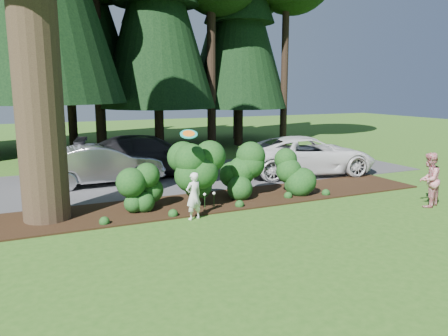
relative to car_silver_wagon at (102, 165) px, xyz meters
name	(u,v)px	position (x,y,z in m)	size (l,w,h in m)	color
ground	(252,234)	(2.44, -7.39, -0.77)	(80.00, 80.00, 0.00)	#2A5718
mulch_bed	(203,203)	(2.44, -4.14, -0.75)	(16.00, 2.50, 0.05)	black
driveway	(164,178)	(2.44, 0.11, -0.76)	(22.00, 6.00, 0.03)	#38383A
shrub_row	(227,177)	(3.21, -4.26, 0.04)	(6.53, 1.60, 1.61)	#133F15
lily_cluster	(205,195)	(2.14, -4.99, -0.28)	(0.69, 0.09, 0.57)	#133F15
car_silver_wagon	(102,165)	(0.00, 0.00, 0.00)	(1.57, 4.50, 1.48)	#A7A7AC
car_white_suv	(307,155)	(8.17, -1.63, 0.05)	(2.64, 5.73, 1.59)	silver
car_dark_suv	(149,155)	(2.06, 0.90, 0.09)	(2.32, 5.71, 1.66)	black
child	(194,196)	(1.56, -5.59, -0.10)	(0.49, 0.32, 1.34)	white
adult	(429,180)	(8.59, -7.39, 0.07)	(0.82, 0.64, 1.69)	#BA1835
frisbee	(189,134)	(1.49, -5.47, 1.61)	(0.50, 0.45, 0.27)	teal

